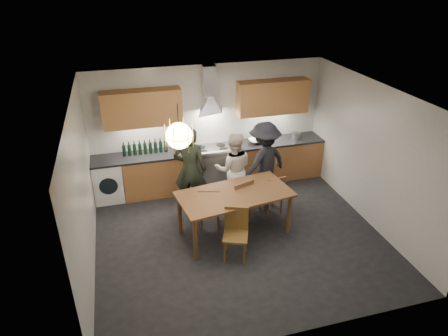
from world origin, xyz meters
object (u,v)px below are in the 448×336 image
object	(u,v)px
person_mid	(234,169)
person_right	(264,162)
mixing_bowl	(256,141)
stock_pot	(296,136)
chair_back_left	(209,205)
wine_bottles	(145,147)
chair_front	(236,229)
person_left	(190,170)
dining_table	(235,198)

from	to	relation	value
person_mid	person_right	distance (m)	0.63
mixing_bowl	stock_pot	xyz separation A→B (m)	(0.93, -0.04, 0.02)
mixing_bowl	person_right	bearing A→B (deg)	-98.96
chair_back_left	wine_bottles	size ratio (longest dim) A/B	0.92
chair_front	mixing_bowl	xyz separation A→B (m)	(1.19, 2.42, 0.44)
mixing_bowl	chair_front	bearing A→B (deg)	-116.28
person_left	wine_bottles	size ratio (longest dim) A/B	1.92
person_mid	chair_front	bearing A→B (deg)	87.62
person_left	person_mid	distance (m)	0.88
chair_back_left	stock_pot	distance (m)	2.85
person_right	chair_front	bearing A→B (deg)	33.29
chair_back_left	person_left	world-z (taller)	person_left
chair_back_left	mixing_bowl	distance (m)	2.17
person_mid	mixing_bowl	size ratio (longest dim) A/B	4.60
dining_table	wine_bottles	world-z (taller)	wine_bottles
wine_bottles	stock_pot	bearing A→B (deg)	-1.96
chair_front	mixing_bowl	world-z (taller)	mixing_bowl
dining_table	stock_pot	distance (m)	2.67
chair_front	wine_bottles	size ratio (longest dim) A/B	0.96
chair_front	mixing_bowl	bearing A→B (deg)	84.99
dining_table	chair_back_left	distance (m)	0.54
dining_table	mixing_bowl	bearing A→B (deg)	51.92
wine_bottles	person_mid	bearing A→B (deg)	-29.24
mixing_bowl	chair_back_left	bearing A→B (deg)	-132.67
person_mid	wine_bottles	xyz separation A→B (m)	(-1.62, 0.91, 0.28)
chair_back_left	person_right	xyz separation A→B (m)	(1.30, 0.71, 0.36)
chair_front	stock_pot	xyz separation A→B (m)	(2.12, 2.38, 0.46)
chair_back_left	mixing_bowl	bearing A→B (deg)	-115.87
stock_pot	wine_bottles	distance (m)	3.31
person_mid	dining_table	bearing A→B (deg)	87.16
chair_back_left	stock_pot	size ratio (longest dim) A/B	4.53
chair_front	stock_pot	distance (m)	3.22
person_right	stock_pot	xyz separation A→B (m)	(1.06, 0.82, 0.12)
person_left	person_mid	xyz separation A→B (m)	(0.87, 0.01, -0.12)
stock_pot	chair_front	bearing A→B (deg)	-131.68
person_mid	wine_bottles	bearing A→B (deg)	-16.42
person_mid	stock_pot	size ratio (longest dim) A/B	8.21
chair_back_left	chair_front	distance (m)	0.89
chair_front	person_right	xyz separation A→B (m)	(1.06, 1.56, 0.34)
chair_back_left	person_left	size ratio (longest dim) A/B	0.48
person_mid	mixing_bowl	distance (m)	1.14
mixing_bowl	wine_bottles	xyz separation A→B (m)	(-2.38, 0.08, 0.11)
chair_back_left	mixing_bowl	size ratio (longest dim) A/B	2.54
mixing_bowl	wine_bottles	world-z (taller)	wine_bottles
dining_table	chair_back_left	bearing A→B (deg)	137.48
dining_table	person_mid	bearing A→B (deg)	65.95
chair_front	person_mid	world-z (taller)	person_mid
person_left	person_right	world-z (taller)	person_left
person_mid	mixing_bowl	world-z (taller)	person_mid
dining_table	chair_back_left	world-z (taller)	chair_back_left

